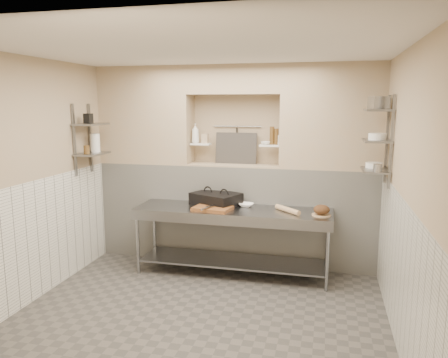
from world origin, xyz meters
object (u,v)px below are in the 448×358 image
(cutting_board, at_px, (213,208))
(jug_left, at_px, (95,143))
(panini_press, at_px, (216,199))
(bottle_soap, at_px, (195,133))
(mixing_bowl, at_px, (246,205))
(rolling_pin, at_px, (288,210))
(bowl_alcove, at_px, (266,143))
(bread_loaf, at_px, (322,210))
(prep_table, at_px, (232,228))

(cutting_board, distance_m, jug_left, 1.88)
(panini_press, height_order, jug_left, jug_left)
(panini_press, xyz_separation_m, bottle_soap, (-0.40, 0.35, 0.87))
(mixing_bowl, xyz_separation_m, bottle_soap, (-0.82, 0.37, 0.93))
(cutting_board, height_order, jug_left, jug_left)
(rolling_pin, height_order, bowl_alcove, bowl_alcove)
(bread_loaf, distance_m, bowl_alcove, 1.27)
(bottle_soap, xyz_separation_m, jug_left, (-1.27, -0.58, -0.12))
(bread_loaf, xyz_separation_m, bowl_alcove, (-0.80, 0.62, 0.76))
(rolling_pin, xyz_separation_m, jug_left, (-2.66, -0.04, 0.81))
(bowl_alcove, bearing_deg, bread_loaf, -37.92)
(bread_loaf, xyz_separation_m, bottle_soap, (-1.82, 0.61, 0.88))
(mixing_bowl, relative_size, rolling_pin, 0.45)
(panini_press, distance_m, bread_loaf, 1.44)
(prep_table, distance_m, mixing_bowl, 0.37)
(cutting_board, height_order, bowl_alcove, bowl_alcove)
(panini_press, height_order, mixing_bowl, panini_press)
(rolling_pin, distance_m, bread_loaf, 0.43)
(prep_table, distance_m, bread_loaf, 1.20)
(prep_table, relative_size, jug_left, 10.25)
(panini_press, height_order, bottle_soap, bottle_soap)
(bread_loaf, height_order, bowl_alcove, bowl_alcove)
(panini_press, distance_m, jug_left, 1.84)
(mixing_bowl, bearing_deg, jug_left, -174.11)
(panini_press, bearing_deg, mixing_bowl, 22.97)
(prep_table, xyz_separation_m, cutting_board, (-0.24, -0.11, 0.28))
(bottle_soap, bearing_deg, cutting_board, -56.91)
(bread_loaf, bearing_deg, bowl_alcove, 142.08)
(cutting_board, height_order, mixing_bowl, mixing_bowl)
(cutting_board, xyz_separation_m, bread_loaf, (1.39, 0.04, 0.05))
(cutting_board, distance_m, bread_loaf, 1.39)
(jug_left, bearing_deg, prep_table, 1.16)
(prep_table, height_order, bowl_alcove, bowl_alcove)
(mixing_bowl, xyz_separation_m, rolling_pin, (0.57, -0.18, 0.01))
(cutting_board, relative_size, mixing_bowl, 2.43)
(rolling_pin, xyz_separation_m, bread_loaf, (0.43, -0.06, 0.04))
(bowl_alcove, bearing_deg, panini_press, -149.38)
(cutting_board, bearing_deg, jug_left, 177.69)
(panini_press, xyz_separation_m, bread_loaf, (1.42, -0.26, -0.01))
(bread_loaf, xyz_separation_m, jug_left, (-3.08, 0.03, 0.77))
(rolling_pin, bearing_deg, mixing_bowl, 162.73)
(cutting_board, relative_size, jug_left, 1.89)
(panini_press, bearing_deg, bowl_alcove, 55.47)
(panini_press, bearing_deg, rolling_pin, 13.98)
(panini_press, distance_m, mixing_bowl, 0.43)
(rolling_pin, relative_size, bread_loaf, 2.17)
(prep_table, bearing_deg, panini_press, 145.06)
(mixing_bowl, relative_size, bowl_alcove, 1.46)
(mixing_bowl, bearing_deg, bowl_alcove, 62.84)
(prep_table, height_order, jug_left, jug_left)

